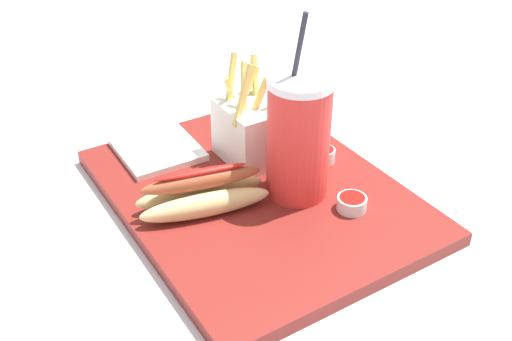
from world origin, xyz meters
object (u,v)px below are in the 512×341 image
object	(u,v)px
ketchup_cup_1	(324,154)
ketchup_cup_2	(352,203)
napkin_stack	(158,149)
fries_basket	(254,129)
hot_dog_1	(203,194)
soda_cup	(298,137)

from	to	relation	value
ketchup_cup_1	ketchup_cup_2	size ratio (longest dim) A/B	0.80
ketchup_cup_2	napkin_stack	size ratio (longest dim) A/B	0.32
fries_basket	ketchup_cup_1	world-z (taller)	fries_basket
fries_basket	napkin_stack	distance (m)	0.15
napkin_stack	ketchup_cup_2	bearing A→B (deg)	-149.59
hot_dog_1	ketchup_cup_2	bearing A→B (deg)	-122.45
soda_cup	ketchup_cup_2	xyz separation A→B (m)	(-0.07, -0.04, -0.07)
soda_cup	hot_dog_1	distance (m)	0.14
soda_cup	ketchup_cup_1	xyz separation A→B (m)	(0.04, -0.08, -0.07)
soda_cup	fries_basket	world-z (taller)	soda_cup
fries_basket	ketchup_cup_1	bearing A→B (deg)	-128.62
ketchup_cup_1	ketchup_cup_2	bearing A→B (deg)	160.01
soda_cup	hot_dog_1	size ratio (longest dim) A/B	1.39
hot_dog_1	ketchup_cup_1	world-z (taller)	hot_dog_1
soda_cup	ketchup_cup_2	bearing A→B (deg)	-152.26
ketchup_cup_1	napkin_stack	xyz separation A→B (m)	(0.15, 0.20, -0.01)
hot_dog_1	ketchup_cup_2	size ratio (longest dim) A/B	4.61
hot_dog_1	napkin_stack	world-z (taller)	hot_dog_1
soda_cup	hot_dog_1	xyz separation A→B (m)	(0.03, 0.13, -0.06)
soda_cup	ketchup_cup_1	bearing A→B (deg)	-62.73
ketchup_cup_2	hot_dog_1	bearing A→B (deg)	57.55
fries_basket	ketchup_cup_2	world-z (taller)	fries_basket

